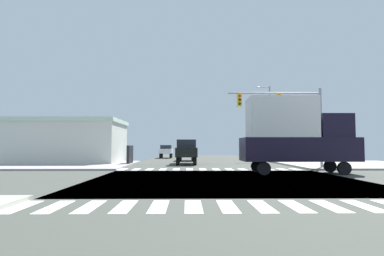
{
  "coord_description": "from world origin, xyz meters",
  "views": [
    {
      "loc": [
        -1.93,
        -16.6,
        1.76
      ],
      "look_at": [
        -1.53,
        9.65,
        3.25
      ],
      "focal_mm": 29.56,
      "sensor_mm": 36.0,
      "label": 1
    }
  ],
  "objects": [
    {
      "name": "ground",
      "position": [
        0.0,
        0.0,
        -0.03
      ],
      "size": [
        90.0,
        90.0,
        0.05
      ],
      "color": "#41443D"
    },
    {
      "name": "sidewalk_corner_ne",
      "position": [
        13.0,
        12.0,
        0.07
      ],
      "size": [
        12.0,
        12.0,
        0.14
      ],
      "color": "#A09B91",
      "rests_on": "ground"
    },
    {
      "name": "sidewalk_corner_nw",
      "position": [
        -13.0,
        12.0,
        0.07
      ],
      "size": [
        12.0,
        12.0,
        0.14
      ],
      "color": "#9A9497",
      "rests_on": "ground"
    },
    {
      "name": "crosswalk_near",
      "position": [
        -0.25,
        -7.3,
        0.0
      ],
      "size": [
        13.5,
        2.0,
        0.01
      ],
      "color": "white",
      "rests_on": "ground"
    },
    {
      "name": "crosswalk_far",
      "position": [
        -0.25,
        7.3,
        0.0
      ],
      "size": [
        13.5,
        2.0,
        0.01
      ],
      "color": "white",
      "rests_on": "ground"
    },
    {
      "name": "traffic_signal_mast",
      "position": [
        5.52,
        7.46,
        4.63
      ],
      "size": [
        7.23,
        0.55,
        6.23
      ],
      "color": "gray",
      "rests_on": "ground"
    },
    {
      "name": "street_lamp",
      "position": [
        7.74,
        20.83,
        5.27
      ],
      "size": [
        1.78,
        0.32,
        8.92
      ],
      "color": "gray",
      "rests_on": "ground"
    },
    {
      "name": "bank_building",
      "position": [
        -16.78,
        15.92,
        2.22
      ],
      "size": [
        17.73,
        7.59,
        4.43
      ],
      "color": "silver",
      "rests_on": "ground"
    },
    {
      "name": "box_truck_nearside_1",
      "position": [
        4.95,
        3.5,
        2.56
      ],
      "size": [
        7.2,
        2.4,
        4.85
      ],
      "rotation": [
        0.0,
        0.0,
        4.71
      ],
      "color": "black",
      "rests_on": "ground"
    },
    {
      "name": "pickup_leading_1",
      "position": [
        -2.0,
        13.78,
        1.29
      ],
      "size": [
        2.0,
        5.1,
        2.35
      ],
      "rotation": [
        0.0,
        0.0,
        3.14
      ],
      "color": "black",
      "rests_on": "ground"
    },
    {
      "name": "sedan_trailing_3",
      "position": [
        -2.0,
        21.01,
        1.12
      ],
      "size": [
        1.8,
        4.3,
        1.88
      ],
      "rotation": [
        0.0,
        0.0,
        3.14
      ],
      "color": "black",
      "rests_on": "ground"
    },
    {
      "name": "sedan_middle_4",
      "position": [
        -5.0,
        29.67,
        1.12
      ],
      "size": [
        1.8,
        4.3,
        1.88
      ],
      "rotation": [
        0.0,
        0.0,
        3.14
      ],
      "color": "black",
      "rests_on": "ground"
    }
  ]
}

